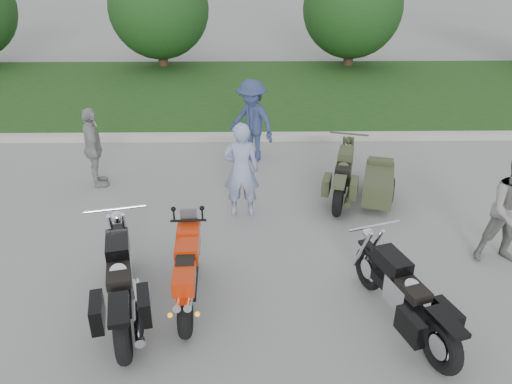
{
  "coord_description": "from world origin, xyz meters",
  "views": [
    {
      "loc": [
        0.23,
        -5.56,
        4.44
      ],
      "look_at": [
        0.33,
        1.58,
        0.8
      ],
      "focal_mm": 35.0,
      "sensor_mm": 36.0,
      "label": 1
    }
  ],
  "objects_px": {
    "sportbike_red": "(187,271)",
    "cruiser_left": "(122,286)",
    "cruiser_sidecar": "(363,182)",
    "person_denim": "(252,121)",
    "person_stripe": "(241,170)",
    "person_back": "(93,148)",
    "cruiser_right": "(407,300)"
  },
  "relations": [
    {
      "from": "sportbike_red",
      "to": "cruiser_right",
      "type": "relative_size",
      "value": 0.85
    },
    {
      "from": "cruiser_left",
      "to": "person_stripe",
      "type": "relative_size",
      "value": 1.38
    },
    {
      "from": "sportbike_red",
      "to": "person_stripe",
      "type": "relative_size",
      "value": 1.07
    },
    {
      "from": "cruiser_sidecar",
      "to": "cruiser_right",
      "type": "bearing_deg",
      "value": -77.59
    },
    {
      "from": "cruiser_right",
      "to": "person_denim",
      "type": "distance_m",
      "value": 5.78
    },
    {
      "from": "cruiser_right",
      "to": "person_denim",
      "type": "xyz_separation_m",
      "value": [
        -1.89,
        5.44,
        0.47
      ]
    },
    {
      "from": "cruiser_left",
      "to": "person_denim",
      "type": "xyz_separation_m",
      "value": [
        1.7,
        5.16,
        0.43
      ]
    },
    {
      "from": "cruiser_sidecar",
      "to": "cruiser_left",
      "type": "bearing_deg",
      "value": -124.39
    },
    {
      "from": "person_back",
      "to": "person_stripe",
      "type": "bearing_deg",
      "value": -133.5
    },
    {
      "from": "sportbike_red",
      "to": "person_back",
      "type": "xyz_separation_m",
      "value": [
        -2.2,
        3.67,
        0.28
      ]
    },
    {
      "from": "sportbike_red",
      "to": "cruiser_right",
      "type": "distance_m",
      "value": 2.83
    },
    {
      "from": "cruiser_sidecar",
      "to": "person_denim",
      "type": "xyz_separation_m",
      "value": [
        -2.07,
        1.97,
        0.51
      ]
    },
    {
      "from": "cruiser_right",
      "to": "person_stripe",
      "type": "height_order",
      "value": "person_stripe"
    },
    {
      "from": "person_denim",
      "to": "person_back",
      "type": "height_order",
      "value": "person_denim"
    },
    {
      "from": "sportbike_red",
      "to": "cruiser_sidecar",
      "type": "height_order",
      "value": "sportbike_red"
    },
    {
      "from": "cruiser_left",
      "to": "person_stripe",
      "type": "height_order",
      "value": "person_stripe"
    },
    {
      "from": "cruiser_right",
      "to": "cruiser_sidecar",
      "type": "height_order",
      "value": "cruiser_right"
    },
    {
      "from": "sportbike_red",
      "to": "cruiser_sidecar",
      "type": "relative_size",
      "value": 0.86
    },
    {
      "from": "cruiser_left",
      "to": "person_denim",
      "type": "distance_m",
      "value": 5.45
    },
    {
      "from": "sportbike_red",
      "to": "person_back",
      "type": "height_order",
      "value": "person_back"
    },
    {
      "from": "cruiser_left",
      "to": "person_back",
      "type": "distance_m",
      "value": 4.17
    },
    {
      "from": "person_denim",
      "to": "person_back",
      "type": "xyz_separation_m",
      "value": [
        -3.09,
        -1.24,
        -0.11
      ]
    },
    {
      "from": "cruiser_sidecar",
      "to": "person_back",
      "type": "distance_m",
      "value": 5.23
    },
    {
      "from": "cruiser_left",
      "to": "person_stripe",
      "type": "bearing_deg",
      "value": 47.86
    },
    {
      "from": "person_stripe",
      "to": "person_back",
      "type": "height_order",
      "value": "person_stripe"
    },
    {
      "from": "cruiser_sidecar",
      "to": "person_stripe",
      "type": "bearing_deg",
      "value": -152.31
    },
    {
      "from": "person_back",
      "to": "cruiser_sidecar",
      "type": "bearing_deg",
      "value": -118.56
    },
    {
      "from": "sportbike_red",
      "to": "person_stripe",
      "type": "height_order",
      "value": "person_stripe"
    },
    {
      "from": "sportbike_red",
      "to": "cruiser_right",
      "type": "xyz_separation_m",
      "value": [
        2.78,
        -0.53,
        -0.08
      ]
    },
    {
      "from": "cruiser_sidecar",
      "to": "person_stripe",
      "type": "height_order",
      "value": "person_stripe"
    },
    {
      "from": "sportbike_red",
      "to": "cruiser_left",
      "type": "relative_size",
      "value": 0.78
    },
    {
      "from": "cruiser_sidecar",
      "to": "sportbike_red",
      "type": "bearing_deg",
      "value": -119.81
    }
  ]
}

